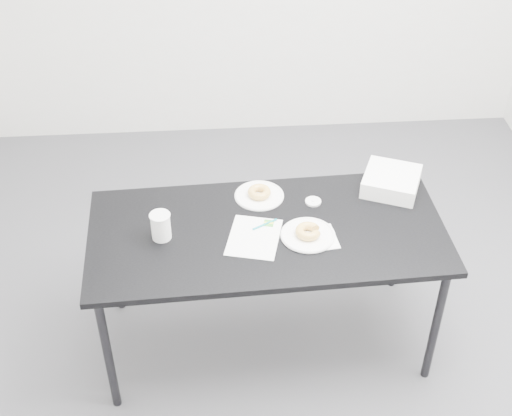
{
  "coord_description": "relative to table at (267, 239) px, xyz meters",
  "views": [
    {
      "loc": [
        -0.29,
        -2.65,
        2.92
      ],
      "look_at": [
        -0.09,
        0.02,
        0.79
      ],
      "focal_mm": 50.0,
      "sensor_mm": 36.0,
      "label": 1
    }
  ],
  "objects": [
    {
      "name": "donut_far",
      "position": [
        -0.02,
        0.26,
        0.08
      ],
      "size": [
        0.15,
        0.15,
        0.04
      ],
      "primitive_type": "torus",
      "rotation": [
        0.0,
        0.0,
        0.42
      ],
      "color": "#BF883C",
      "rests_on": "plate_far"
    },
    {
      "name": "napkin",
      "position": [
        0.22,
        -0.08,
        0.06
      ],
      "size": [
        0.2,
        0.2,
        0.0
      ],
      "primitive_type": "cube",
      "rotation": [
        0.0,
        0.0,
        0.12
      ],
      "color": "white",
      "rests_on": "table"
    },
    {
      "name": "logo_patch",
      "position": [
        0.01,
        0.04,
        0.06
      ],
      "size": [
        0.06,
        0.06,
        0.0
      ],
      "primitive_type": "cube",
      "rotation": [
        0.0,
        0.0,
        -0.24
      ],
      "color": "green",
      "rests_on": "scorecard"
    },
    {
      "name": "plate_far",
      "position": [
        -0.02,
        0.26,
        0.06
      ],
      "size": [
        0.24,
        0.24,
        0.01
      ],
      "primitive_type": "cylinder",
      "color": "white",
      "rests_on": "table"
    },
    {
      "name": "floor",
      "position": [
        0.05,
        0.12,
        -0.71
      ],
      "size": [
        4.0,
        4.0,
        0.0
      ],
      "primitive_type": "plane",
      "color": "#454549",
      "rests_on": "ground"
    },
    {
      "name": "coffee_cup",
      "position": [
        -0.49,
        -0.02,
        0.13
      ],
      "size": [
        0.09,
        0.09,
        0.14
      ],
      "primitive_type": "cylinder",
      "color": "white",
      "rests_on": "table"
    },
    {
      "name": "plate_near",
      "position": [
        0.18,
        -0.06,
        0.06
      ],
      "size": [
        0.25,
        0.25,
        0.01
      ],
      "primitive_type": "cylinder",
      "color": "white",
      "rests_on": "napkin"
    },
    {
      "name": "table",
      "position": [
        0.0,
        0.0,
        0.0
      ],
      "size": [
        1.7,
        0.85,
        0.76
      ],
      "rotation": [
        0.0,
        0.0,
        0.04
      ],
      "color": "black",
      "rests_on": "floor"
    },
    {
      "name": "cup_lid",
      "position": [
        0.24,
        0.19,
        0.06
      ],
      "size": [
        0.08,
        0.08,
        0.01
      ],
      "primitive_type": "cylinder",
      "color": "white",
      "rests_on": "table"
    },
    {
      "name": "donut_near",
      "position": [
        0.18,
        -0.06,
        0.09
      ],
      "size": [
        0.12,
        0.12,
        0.04
      ],
      "primitive_type": "torus",
      "rotation": [
        0.0,
        0.0,
        -0.02
      ],
      "color": "#BF883C",
      "rests_on": "plate_near"
    },
    {
      "name": "scorecard",
      "position": [
        -0.07,
        -0.05,
        0.06
      ],
      "size": [
        0.29,
        0.34,
        0.0
      ],
      "primitive_type": "cube",
      "rotation": [
        0.0,
        0.0,
        -0.24
      ],
      "color": "white",
      "rests_on": "table"
    },
    {
      "name": "bakery_box",
      "position": [
        0.65,
        0.28,
        0.1
      ],
      "size": [
        0.35,
        0.35,
        0.09
      ],
      "primitive_type": "cube",
      "rotation": [
        0.0,
        0.0,
        -0.4
      ],
      "color": "white",
      "rests_on": "table"
    },
    {
      "name": "pen",
      "position": [
        -0.01,
        0.03,
        0.06
      ],
      "size": [
        0.12,
        0.07,
        0.01
      ],
      "primitive_type": "cylinder",
      "rotation": [
        0.0,
        1.57,
        0.51
      ],
      "color": "#0C7A89",
      "rests_on": "scorecard"
    }
  ]
}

